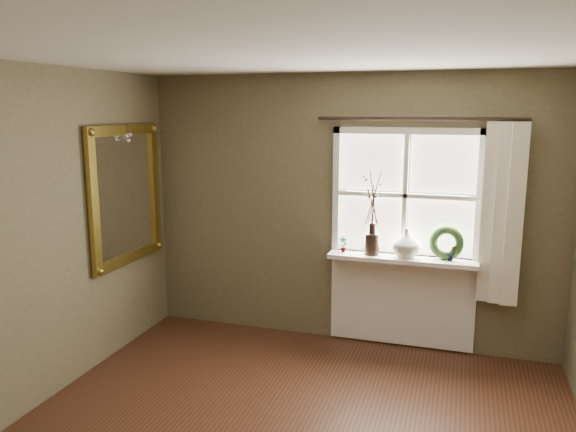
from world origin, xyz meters
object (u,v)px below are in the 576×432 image
(cream_vase, at_px, (406,243))
(wreath, at_px, (446,247))
(gilt_mirror, at_px, (126,194))
(dark_jug, at_px, (372,244))

(cream_vase, xyz_separation_m, wreath, (0.35, 0.04, -0.02))
(wreath, relative_size, gilt_mirror, 0.24)
(wreath, distance_m, gilt_mirror, 3.00)
(cream_vase, distance_m, wreath, 0.36)
(dark_jug, bearing_deg, wreath, 3.43)
(dark_jug, height_order, wreath, wreath)
(cream_vase, bearing_deg, wreath, 6.44)
(wreath, xyz_separation_m, gilt_mirror, (-2.90, -0.63, 0.44))
(cream_vase, xyz_separation_m, gilt_mirror, (-2.55, -0.59, 0.42))
(dark_jug, bearing_deg, gilt_mirror, -165.09)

